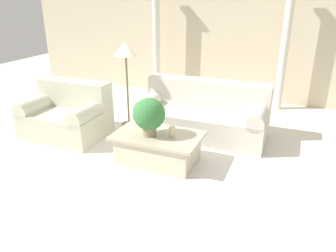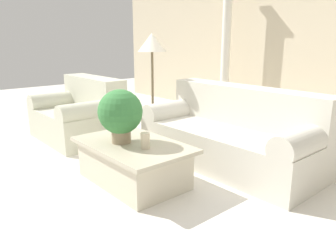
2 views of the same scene
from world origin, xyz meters
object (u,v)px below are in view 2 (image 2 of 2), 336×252
loveseat (80,114)px  potted_plant (120,113)px  floor_lamp (152,49)px  sofa_long (232,134)px  coffee_table (133,162)px

loveseat → potted_plant: 1.82m
loveseat → floor_lamp: size_ratio=0.87×
sofa_long → potted_plant: 1.40m
loveseat → floor_lamp: floor_lamp is taller
floor_lamp → loveseat: bearing=-132.7°
potted_plant → floor_lamp: bearing=129.9°
coffee_table → floor_lamp: floor_lamp is taller
sofa_long → floor_lamp: size_ratio=1.40×
loveseat → coffee_table: bearing=-9.9°
loveseat → floor_lamp: bearing=47.3°
coffee_table → floor_lamp: 1.91m
sofa_long → floor_lamp: floor_lamp is taller
potted_plant → floor_lamp: 1.66m
coffee_table → potted_plant: size_ratio=2.27×
loveseat → floor_lamp: 1.44m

